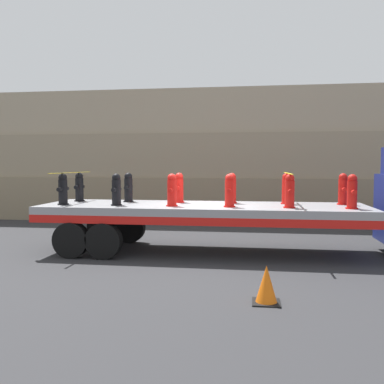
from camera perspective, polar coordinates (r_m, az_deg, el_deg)
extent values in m
plane|color=#2D2D30|center=(11.59, 1.46, -8.06)|extent=(120.00, 120.00, 0.00)
cube|color=#84755B|center=(18.44, 4.07, -0.84)|extent=(60.00, 3.00, 1.81)
cube|color=gray|center=(18.54, 4.13, 4.79)|extent=(60.00, 3.00, 1.81)
cube|color=tan|center=(18.81, 4.19, 10.30)|extent=(60.00, 3.00, 1.81)
cube|color=gray|center=(11.41, 1.47, -2.19)|extent=(8.58, 2.46, 0.20)
cube|color=red|center=(10.26, 0.68, -3.96)|extent=(8.58, 0.08, 0.20)
cube|color=red|center=(12.61, 2.11, -2.53)|extent=(8.58, 0.08, 0.20)
cylinder|color=black|center=(10.96, -11.68, -6.40)|extent=(0.91, 0.30, 0.91)
cylinder|color=black|center=(13.08, -8.29, -4.73)|extent=(0.91, 0.30, 0.91)
cylinder|color=black|center=(11.28, -15.81, -6.18)|extent=(0.91, 0.30, 0.91)
cylinder|color=black|center=(13.35, -11.83, -4.60)|extent=(0.91, 0.30, 0.91)
cylinder|color=black|center=(11.90, -16.80, -1.56)|extent=(0.30, 0.30, 0.03)
cylinder|color=black|center=(11.87, -16.83, -0.01)|extent=(0.24, 0.24, 0.67)
sphere|color=black|center=(11.85, -16.86, 1.86)|extent=(0.22, 0.22, 0.22)
cylinder|color=black|center=(11.69, -17.24, 0.33)|extent=(0.11, 0.16, 0.11)
cylinder|color=black|center=(12.05, -16.44, 0.44)|extent=(0.11, 0.16, 0.11)
cylinder|color=black|center=(12.88, -14.76, -1.13)|extent=(0.30, 0.30, 0.03)
cylinder|color=black|center=(12.86, -14.78, 0.30)|extent=(0.24, 0.24, 0.67)
sphere|color=black|center=(12.84, -14.81, 2.03)|extent=(0.22, 0.22, 0.22)
cylinder|color=black|center=(12.67, -15.14, 0.61)|extent=(0.11, 0.16, 0.11)
cylinder|color=black|center=(13.04, -14.45, 0.71)|extent=(0.11, 0.16, 0.11)
cylinder|color=black|center=(11.35, -10.03, -1.70)|extent=(0.30, 0.30, 0.03)
cylinder|color=black|center=(11.33, -10.05, -0.08)|extent=(0.24, 0.24, 0.67)
sphere|color=black|center=(11.31, -10.07, 1.88)|extent=(0.22, 0.22, 0.22)
cylinder|color=black|center=(11.13, -10.37, 0.27)|extent=(0.11, 0.16, 0.11)
cylinder|color=black|center=(11.51, -9.74, 0.39)|extent=(0.11, 0.16, 0.11)
cylinder|color=black|center=(12.38, -8.46, -1.24)|extent=(0.30, 0.30, 0.03)
cylinder|color=black|center=(12.36, -8.47, 0.25)|extent=(0.24, 0.24, 0.67)
sphere|color=black|center=(12.34, -8.49, 2.05)|extent=(0.22, 0.22, 0.22)
cylinder|color=black|center=(12.16, -8.74, 0.57)|extent=(0.11, 0.16, 0.11)
cylinder|color=black|center=(12.54, -8.22, 0.67)|extent=(0.11, 0.16, 0.11)
cylinder|color=red|center=(10.98, -2.69, -1.83)|extent=(0.30, 0.30, 0.03)
cylinder|color=red|center=(10.95, -2.70, -0.15)|extent=(0.24, 0.24, 0.67)
sphere|color=red|center=(10.93, -2.71, 1.88)|extent=(0.22, 0.22, 0.22)
cylinder|color=red|center=(10.75, -2.90, 0.21)|extent=(0.11, 0.16, 0.11)
cylinder|color=red|center=(11.14, -2.51, 0.33)|extent=(0.11, 0.16, 0.11)
cylinder|color=red|center=(12.04, -1.72, -1.34)|extent=(0.30, 0.30, 0.03)
cylinder|color=red|center=(12.01, -1.72, 0.19)|extent=(0.24, 0.24, 0.67)
sphere|color=red|center=(12.00, -1.72, 2.04)|extent=(0.22, 0.22, 0.22)
cylinder|color=red|center=(11.82, -1.88, 0.52)|extent=(0.11, 0.16, 0.11)
cylinder|color=red|center=(12.20, -1.56, 0.63)|extent=(0.11, 0.16, 0.11)
cylinder|color=red|center=(10.80, 5.02, -1.94)|extent=(0.30, 0.30, 0.03)
cylinder|color=red|center=(10.77, 5.03, -0.23)|extent=(0.24, 0.24, 0.67)
sphere|color=red|center=(10.75, 5.04, 1.83)|extent=(0.22, 0.22, 0.22)
cylinder|color=red|center=(10.57, 4.97, 0.14)|extent=(0.11, 0.16, 0.11)
cylinder|color=red|center=(10.96, 5.09, 0.26)|extent=(0.11, 0.16, 0.11)
cylinder|color=red|center=(11.87, 5.32, -1.43)|extent=(0.30, 0.30, 0.03)
cylinder|color=red|center=(11.85, 5.33, 0.13)|extent=(0.24, 0.24, 0.67)
sphere|color=red|center=(11.83, 5.34, 2.00)|extent=(0.22, 0.22, 0.22)
cylinder|color=red|center=(11.65, 5.28, 0.46)|extent=(0.11, 0.16, 0.11)
cylinder|color=red|center=(12.04, 5.38, 0.57)|extent=(0.11, 0.16, 0.11)
cylinder|color=red|center=(10.82, 12.86, -2.00)|extent=(0.30, 0.30, 0.03)
cylinder|color=red|center=(10.79, 12.88, -0.30)|extent=(0.24, 0.24, 0.67)
sphere|color=red|center=(10.77, 12.91, 1.76)|extent=(0.22, 0.22, 0.22)
cylinder|color=red|center=(10.59, 12.97, 0.06)|extent=(0.11, 0.16, 0.11)
cylinder|color=red|center=(10.98, 12.80, 0.19)|extent=(0.11, 0.16, 0.11)
cylinder|color=red|center=(11.89, 12.44, -1.49)|extent=(0.30, 0.30, 0.03)
cylinder|color=red|center=(11.87, 12.46, 0.06)|extent=(0.24, 0.24, 0.67)
sphere|color=red|center=(11.85, 12.49, 1.93)|extent=(0.22, 0.22, 0.22)
cylinder|color=red|center=(11.66, 12.54, 0.40)|extent=(0.11, 0.16, 0.11)
cylinder|color=red|center=(12.06, 12.40, 0.50)|extent=(0.11, 0.16, 0.11)
cylinder|color=red|center=(11.03, 20.52, -2.04)|extent=(0.30, 0.30, 0.03)
cylinder|color=red|center=(11.01, 20.56, -0.37)|extent=(0.24, 0.24, 0.67)
sphere|color=red|center=(10.99, 20.61, 1.65)|extent=(0.22, 0.22, 0.22)
cylinder|color=red|center=(10.81, 20.79, -0.01)|extent=(0.11, 0.16, 0.11)
cylinder|color=red|center=(11.19, 20.35, 0.12)|extent=(0.11, 0.16, 0.11)
cylinder|color=red|center=(12.09, 19.44, -1.53)|extent=(0.30, 0.30, 0.03)
cylinder|color=red|center=(12.06, 19.47, -0.01)|extent=(0.24, 0.24, 0.67)
sphere|color=red|center=(12.05, 19.51, 1.84)|extent=(0.22, 0.22, 0.22)
cylinder|color=red|center=(11.87, 19.66, 0.32)|extent=(0.11, 0.16, 0.11)
cylinder|color=red|center=(12.25, 19.30, 0.43)|extent=(0.11, 0.16, 0.11)
cube|color=yellow|center=(12.34, -15.80, 2.50)|extent=(0.05, 2.66, 0.01)
cube|color=yellow|center=(11.31, 12.70, 2.45)|extent=(0.05, 2.66, 0.01)
cube|color=black|center=(7.63, 9.86, -14.29)|extent=(0.47, 0.47, 0.03)
cone|color=orange|center=(7.54, 9.89, -11.94)|extent=(0.37, 0.37, 0.63)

